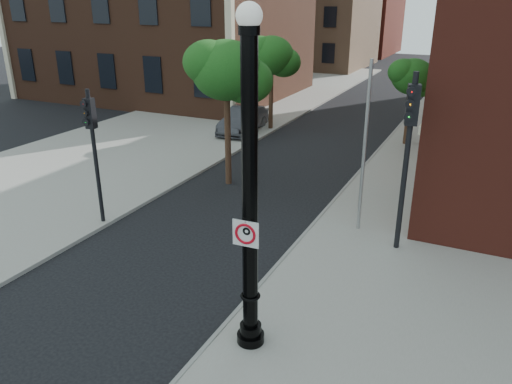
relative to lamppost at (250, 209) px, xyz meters
The scene contains 15 objects.
ground 4.30m from the lamppost, behind, with size 120.00×120.00×0.00m, color black.
sidewalk_right 11.30m from the lamppost, 73.04° to the left, with size 8.00×60.00×0.12m, color gray.
sidewalk_left 22.09m from the lamppost, 122.78° to the left, with size 10.00×50.00×0.12m, color gray.
curb_edge 10.87m from the lamppost, 94.32° to the left, with size 0.10×60.00×0.14m, color gray.
bg_building_tan_a 46.88m from the lamppost, 108.48° to the left, with size 12.00×12.00×12.00m, color #977052.
bg_building_red 60.26m from the lamppost, 104.26° to the left, with size 12.00×12.00×10.00m, color maroon.
lamppost is the anchor object (origin of this frame).
no_parking_sign 0.48m from the lamppost, 92.26° to the right, with size 0.55×0.08×0.55m.
parked_car 18.07m from the lamppost, 117.57° to the left, with size 1.49×4.27×1.41m, color #2B2B30.
traffic_signal_left 7.86m from the lamppost, 154.52° to the left, with size 0.32×0.38×4.44m.
traffic_signal_right 6.03m from the lamppost, 71.00° to the left, with size 0.39×0.45×5.21m.
utility_pole 6.54m from the lamppost, 84.62° to the left, with size 0.11×0.11×5.38m, color #999999.
street_tree_a 10.11m from the lamppost, 121.02° to the left, with size 3.09×2.79×5.57m.
street_tree_b 18.54m from the lamppost, 112.69° to the left, with size 2.82×2.55×5.08m.
street_tree_c 17.17m from the lamppost, 89.31° to the left, with size 2.37×2.14×4.27m.
Camera 1 is at (6.75, -8.24, 7.03)m, focal length 35.00 mm.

